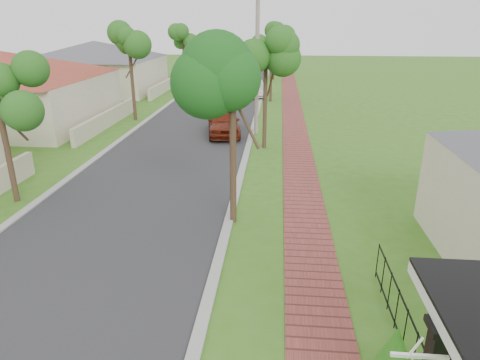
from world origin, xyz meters
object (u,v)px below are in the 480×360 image
at_px(parked_car_red, 224,122).
at_px(parked_car_white, 254,89).
at_px(near_tree, 233,79).
at_px(utility_pole, 257,62).

distance_m(parked_car_red, parked_car_white, 13.56).
bearing_deg(near_tree, parked_car_red, 98.84).
bearing_deg(parked_car_white, near_tree, -98.72).
distance_m(parked_car_white, near_tree, 25.43).
xyz_separation_m(near_tree, utility_pole, (0.10, 12.09, -0.57)).
relative_size(near_tree, utility_pole, 0.72).
xyz_separation_m(parked_car_white, utility_pole, (0.88, -13.01, 3.45)).
bearing_deg(parked_car_white, parked_car_red, -104.82).
height_order(parked_car_red, near_tree, near_tree).
bearing_deg(parked_car_red, utility_pole, 5.54).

